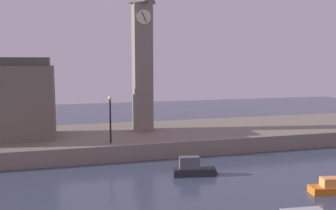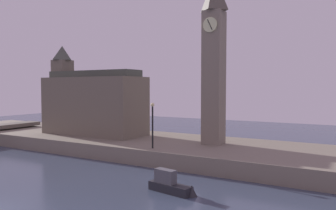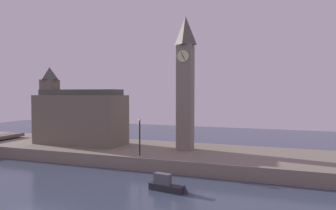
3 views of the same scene
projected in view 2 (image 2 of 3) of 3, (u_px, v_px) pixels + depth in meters
The scene contains 5 objects.
far_embankment at pixel (163, 147), 36.42m from camera, with size 70.00×12.00×1.50m, color slate.
clock_tower at pixel (214, 57), 33.48m from camera, with size 2.10×2.16×16.98m.
parliament_hall at pixel (91, 102), 41.17m from camera, with size 12.97×5.17×11.10m.
streetlamp at pixel (153, 120), 31.39m from camera, with size 0.36×0.36×4.29m.
boat_barge_dark at pixel (172, 185), 22.90m from camera, with size 3.80×1.43×1.63m.
Camera 2 is at (18.66, -10.95, 7.21)m, focal length 35.81 mm.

